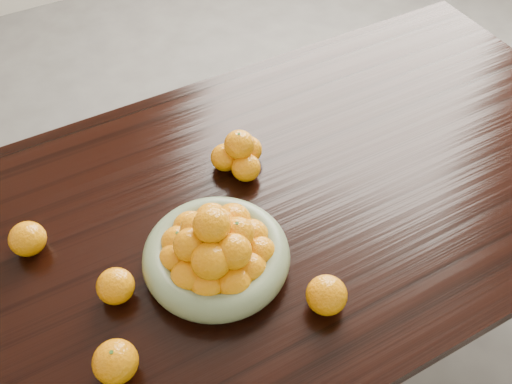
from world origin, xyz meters
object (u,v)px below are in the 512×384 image
fruit_bowl (216,252)px  loose_orange_0 (115,362)px  orange_pyramid (240,155)px  dining_table (261,228)px

fruit_bowl → loose_orange_0: 0.30m
loose_orange_0 → fruit_bowl: bearing=25.1°
orange_pyramid → loose_orange_0: bearing=-141.0°
fruit_bowl → orange_pyramid: 0.30m
fruit_bowl → orange_pyramid: (0.18, 0.24, -0.01)m
dining_table → orange_pyramid: (0.01, 0.13, 0.14)m
fruit_bowl → dining_table: bearing=31.9°
dining_table → orange_pyramid: orange_pyramid is taller
dining_table → loose_orange_0: size_ratio=23.18×
fruit_bowl → orange_pyramid: size_ratio=2.34×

